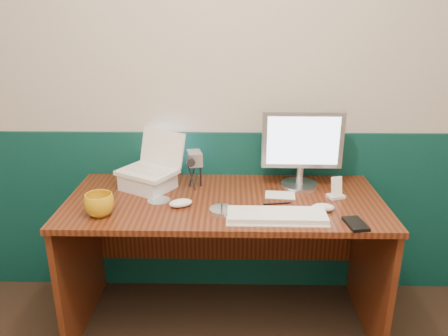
{
  "coord_description": "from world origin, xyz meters",
  "views": [
    {
      "loc": [
        0.06,
        -0.65,
        1.65
      ],
      "look_at": [
        0.02,
        1.23,
        0.97
      ],
      "focal_mm": 35.0,
      "sensor_mm": 36.0,
      "label": 1
    }
  ],
  "objects_px": {
    "desk": "(225,263)",
    "mug": "(99,205)",
    "keyboard": "(277,216)",
    "laptop": "(146,153)",
    "monitor": "(301,149)",
    "camcorder": "(195,172)"
  },
  "relations": [
    {
      "from": "desk",
      "to": "mug",
      "type": "distance_m",
      "value": 0.75
    },
    {
      "from": "keyboard",
      "to": "desk",
      "type": "bearing_deg",
      "value": 137.67
    },
    {
      "from": "keyboard",
      "to": "mug",
      "type": "distance_m",
      "value": 0.82
    },
    {
      "from": "desk",
      "to": "laptop",
      "type": "bearing_deg",
      "value": 162.93
    },
    {
      "from": "laptop",
      "to": "mug",
      "type": "bearing_deg",
      "value": -85.93
    },
    {
      "from": "monitor",
      "to": "camcorder",
      "type": "bearing_deg",
      "value": -176.77
    },
    {
      "from": "desk",
      "to": "keyboard",
      "type": "relative_size",
      "value": 3.55
    },
    {
      "from": "mug",
      "to": "camcorder",
      "type": "height_order",
      "value": "camcorder"
    },
    {
      "from": "laptop",
      "to": "camcorder",
      "type": "height_order",
      "value": "laptop"
    },
    {
      "from": "monitor",
      "to": "keyboard",
      "type": "bearing_deg",
      "value": -111.26
    },
    {
      "from": "laptop",
      "to": "keyboard",
      "type": "xyz_separation_m",
      "value": [
        0.65,
        -0.35,
        -0.19
      ]
    },
    {
      "from": "desk",
      "to": "keyboard",
      "type": "xyz_separation_m",
      "value": [
        0.24,
        -0.23,
        0.39
      ]
    },
    {
      "from": "mug",
      "to": "camcorder",
      "type": "bearing_deg",
      "value": 40.15
    },
    {
      "from": "monitor",
      "to": "keyboard",
      "type": "relative_size",
      "value": 0.93
    },
    {
      "from": "desk",
      "to": "keyboard",
      "type": "distance_m",
      "value": 0.51
    },
    {
      "from": "desk",
      "to": "laptop",
      "type": "distance_m",
      "value": 0.72
    },
    {
      "from": "camcorder",
      "to": "mug",
      "type": "bearing_deg",
      "value": -153.3
    },
    {
      "from": "keyboard",
      "to": "camcorder",
      "type": "height_order",
      "value": "camcorder"
    },
    {
      "from": "camcorder",
      "to": "monitor",
      "type": "bearing_deg",
      "value": -10.77
    },
    {
      "from": "monitor",
      "to": "camcorder",
      "type": "height_order",
      "value": "monitor"
    },
    {
      "from": "desk",
      "to": "camcorder",
      "type": "bearing_deg",
      "value": 137.35
    },
    {
      "from": "laptop",
      "to": "mug",
      "type": "relative_size",
      "value": 2.06
    }
  ]
}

